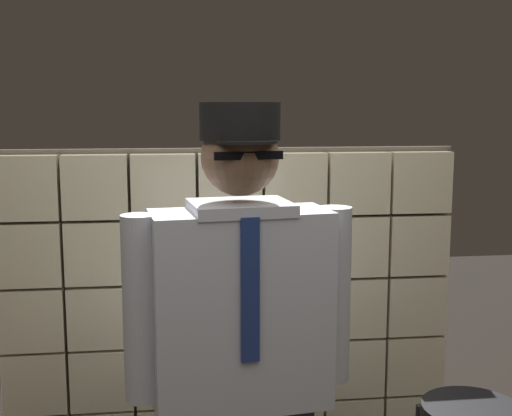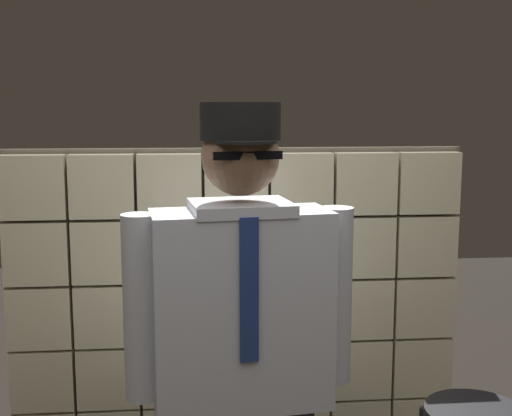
# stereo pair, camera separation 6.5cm
# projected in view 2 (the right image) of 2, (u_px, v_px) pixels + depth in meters

# --- Properties ---
(glass_block_wall) EXTENTS (1.95, 0.10, 1.67)m
(glass_block_wall) POSITION_uv_depth(u_px,v_px,m) (236.00, 341.00, 2.91)
(glass_block_wall) COLOR beige
(glass_block_wall) RESTS_ON ground
(standing_person) EXTENTS (0.74, 0.34, 1.84)m
(standing_person) POSITION_uv_depth(u_px,v_px,m) (241.00, 381.00, 2.14)
(standing_person) COLOR #28282D
(standing_person) RESTS_ON ground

